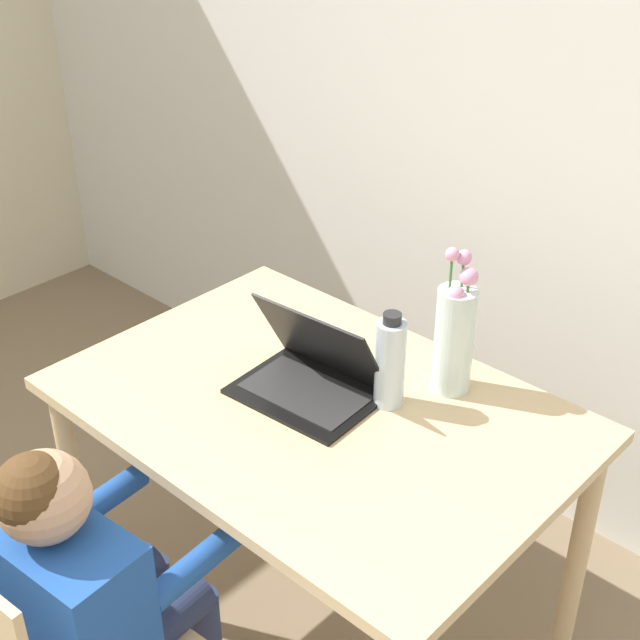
# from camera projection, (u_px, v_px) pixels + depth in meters

# --- Properties ---
(wall_back) EXTENTS (6.40, 0.05, 2.50)m
(wall_back) POSITION_uv_depth(u_px,v_px,m) (520.00, 96.00, 2.35)
(wall_back) COLOR silver
(wall_back) RESTS_ON ground_plane
(dining_table) EXTENTS (1.16, 0.79, 0.75)m
(dining_table) POSITION_uv_depth(u_px,v_px,m) (316.00, 435.00, 2.07)
(dining_table) COLOR #D6B784
(dining_table) RESTS_ON ground_plane
(person_seated) EXTENTS (0.38, 0.45, 0.96)m
(person_seated) POSITION_uv_depth(u_px,v_px,m) (86.00, 585.00, 1.75)
(person_seated) COLOR #1E4C9E
(person_seated) RESTS_ON ground_plane
(laptop) EXTENTS (0.33, 0.26, 0.21)m
(laptop) POSITION_uv_depth(u_px,v_px,m) (312.00, 373.00, 2.04)
(laptop) COLOR black
(laptop) RESTS_ON dining_table
(flower_vase) EXTENTS (0.09, 0.09, 0.36)m
(flower_vase) POSITION_uv_depth(u_px,v_px,m) (455.00, 335.00, 2.00)
(flower_vase) COLOR silver
(flower_vase) RESTS_ON dining_table
(water_bottle) EXTENTS (0.07, 0.07, 0.23)m
(water_bottle) POSITION_uv_depth(u_px,v_px,m) (390.00, 362.00, 1.97)
(water_bottle) COLOR silver
(water_bottle) RESTS_ON dining_table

